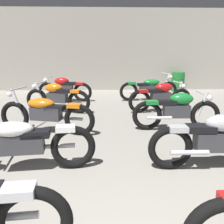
# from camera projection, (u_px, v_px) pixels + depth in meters

# --- Properties ---
(back_wall) EXTENTS (12.92, 0.24, 3.60)m
(back_wall) POSITION_uv_depth(u_px,v_px,m) (106.00, 50.00, 11.27)
(back_wall) COLOR #9E998E
(back_wall) RESTS_ON ground
(motorcycle_left_row_1) EXTENTS (2.17, 0.68, 0.97)m
(motorcycle_left_row_1) POSITION_uv_depth(u_px,v_px,m) (20.00, 142.00, 3.60)
(motorcycle_left_row_1) COLOR black
(motorcycle_left_row_1) RESTS_ON ground
(motorcycle_left_row_2) EXTENTS (2.13, 0.79, 0.97)m
(motorcycle_left_row_2) POSITION_uv_depth(u_px,v_px,m) (45.00, 113.00, 5.35)
(motorcycle_left_row_2) COLOR black
(motorcycle_left_row_2) RESTS_ON ground
(motorcycle_left_row_3) EXTENTS (1.94, 0.66, 0.88)m
(motorcycle_left_row_3) POSITION_uv_depth(u_px,v_px,m) (57.00, 97.00, 7.21)
(motorcycle_left_row_3) COLOR black
(motorcycle_left_row_3) RESTS_ON ground
(motorcycle_left_row_4) EXTENTS (1.96, 0.54, 0.88)m
(motorcycle_left_row_4) POSITION_uv_depth(u_px,v_px,m) (64.00, 88.00, 8.86)
(motorcycle_left_row_4) COLOR black
(motorcycle_left_row_4) RESTS_ON ground
(motorcycle_right_row_1) EXTENTS (1.97, 0.48, 0.88)m
(motorcycle_right_row_1) POSITION_uv_depth(u_px,v_px,m) (215.00, 140.00, 3.69)
(motorcycle_right_row_1) COLOR black
(motorcycle_right_row_1) RESTS_ON ground
(motorcycle_right_row_2) EXTENTS (1.97, 0.48, 0.88)m
(motorcycle_right_row_2) POSITION_uv_depth(u_px,v_px,m) (177.00, 110.00, 5.56)
(motorcycle_right_row_2) COLOR black
(motorcycle_right_row_2) RESTS_ON ground
(motorcycle_right_row_3) EXTENTS (1.95, 0.63, 0.88)m
(motorcycle_right_row_3) POSITION_uv_depth(u_px,v_px,m) (161.00, 96.00, 7.29)
(motorcycle_right_row_3) COLOR black
(motorcycle_right_row_3) RESTS_ON ground
(motorcycle_right_row_4) EXTENTS (2.17, 0.69, 0.97)m
(motorcycle_right_row_4) POSITION_uv_depth(u_px,v_px,m) (149.00, 88.00, 9.04)
(motorcycle_right_row_4) COLOR black
(motorcycle_right_row_4) RESTS_ON ground
(oil_drum) EXTENTS (0.59, 0.59, 0.85)m
(oil_drum) POSITION_uv_depth(u_px,v_px,m) (178.00, 82.00, 11.10)
(oil_drum) COLOR #1E722D
(oil_drum) RESTS_ON ground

